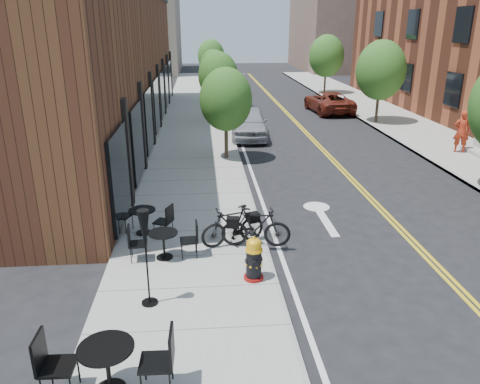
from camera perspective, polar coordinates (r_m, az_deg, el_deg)
name	(u,v)px	position (r m, az deg, el deg)	size (l,w,h in m)	color
ground	(270,257)	(12.03, 3.65, -7.89)	(120.00, 120.00, 0.00)	black
sidewalk_near	(194,153)	(21.26, -5.60, 4.73)	(4.00, 70.00, 0.12)	#9E9B93
sidewalk_far	(450,148)	(24.23, 24.19, 4.96)	(4.00, 70.00, 0.12)	#9E9B93
building_near	(102,67)	(25.08, -16.46, 14.36)	(5.00, 28.00, 7.00)	#472417
bg_building_left	(144,28)	(58.86, -11.62, 19.00)	(8.00, 14.00, 10.00)	#726656
bg_building_right	(341,19)	(63.03, 12.21, 19.91)	(10.00, 16.00, 12.00)	brown
tree_near_a	(226,99)	(19.77, -1.74, 11.21)	(2.20, 2.20, 3.81)	#382B1E
tree_near_b	(218,76)	(27.69, -2.68, 13.94)	(2.30, 2.30, 3.98)	#382B1E
tree_near_c	(214,67)	(35.66, -3.20, 14.98)	(2.10, 2.10, 3.67)	#382B1E
tree_near_d	(211,56)	(43.62, -3.54, 16.23)	(2.40, 2.40, 4.11)	#382B1E
tree_far_b	(381,70)	(28.54, 16.79, 14.02)	(2.80, 2.80, 4.62)	#382B1E
tree_far_c	(326,56)	(39.94, 10.50, 15.99)	(2.80, 2.80, 4.62)	#382B1E
fire_hydrant	(254,259)	(10.61, 1.69, -8.18)	(0.55, 0.55, 1.04)	maroon
bicycle_left	(233,226)	(12.17, -0.87, -4.11)	(0.50, 1.76, 1.06)	black
bicycle_right	(256,227)	(12.05, 1.96, -4.32)	(0.51, 1.79, 1.08)	black
bistro_set_a	(107,363)	(7.96, -15.87, -19.38)	(2.02, 0.89, 1.09)	black
bistro_set_b	(164,241)	(11.66, -9.30, -5.94)	(1.68, 0.77, 0.90)	black
bistro_set_c	(143,218)	(13.09, -11.79, -3.10)	(1.72, 1.07, 0.92)	black
patio_umbrella	(145,238)	(9.44, -11.52, -5.51)	(0.34, 0.34, 2.09)	black
parked_car_a	(249,123)	(24.27, 1.10, 8.45)	(1.81, 4.50, 1.53)	#9D9EA4
parked_car_b	(236,98)	(32.98, -0.49, 11.39)	(1.46, 4.19, 1.38)	black
parked_car_c	(236,84)	(40.24, -0.55, 12.97)	(1.99, 4.90, 1.42)	#A8A8AD
parked_car_far	(329,102)	(31.87, 10.75, 10.74)	(2.28, 4.94, 1.37)	maroon
pedestrian	(462,132)	(23.12, 25.41, 6.67)	(0.68, 0.45, 1.87)	#A62C16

